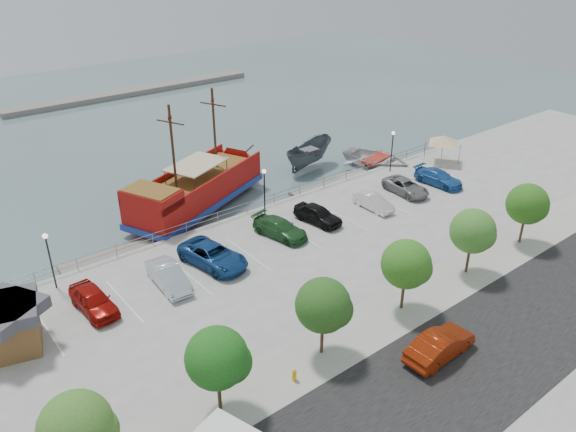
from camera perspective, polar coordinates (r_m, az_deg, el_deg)
ground at (r=45.04m, az=2.58°, el=-3.95°), size 160.00×160.00×0.00m
land_slab at (r=35.15m, az=26.63°, el=-16.93°), size 100.00×58.00×1.20m
street at (r=36.23m, az=19.78°, el=-12.61°), size 100.00×8.00×0.04m
sidewalk at (r=38.78m, az=12.41°, el=-8.55°), size 100.00×4.00×0.05m
seawall_railing at (r=49.73m, az=-3.25°, el=1.20°), size 50.00×0.06×1.00m
far_shore at (r=93.98m, az=-15.34°, el=12.10°), size 40.00×3.00×0.80m
pirate_ship at (r=53.12m, az=-8.41°, el=3.08°), size 17.69×11.15×11.06m
patrol_boat at (r=60.88m, az=2.14°, el=6.05°), size 7.54×4.38×2.75m
speedboat at (r=61.94m, az=8.98°, el=5.53°), size 7.10×8.67×1.57m
dock_west at (r=46.24m, az=-17.64°, el=-4.14°), size 7.70×2.66×0.43m
dock_mid at (r=56.13m, az=3.11°, el=2.83°), size 6.27×1.92×0.36m
dock_east at (r=60.12m, az=7.59°, el=4.32°), size 6.34×1.95×0.36m
shed at (r=37.12m, az=-26.66°, el=-9.91°), size 4.58×4.58×3.06m
canopy_tent at (r=61.58m, az=15.59°, el=7.88°), size 4.73×4.73×3.41m
street_sedan at (r=34.38m, az=15.18°, el=-12.56°), size 4.91×1.85×1.60m
fire_hydrant at (r=32.00m, az=0.64°, el=-15.81°), size 0.27×0.27×0.78m
lamp_post_left at (r=41.05m, az=-23.16°, el=-3.30°), size 0.36×0.36×4.28m
lamp_post_mid at (r=47.75m, az=-2.42°, el=3.27°), size 0.36×0.36×4.28m
lamp_post_right at (r=57.91m, az=10.56°, el=7.19°), size 0.36×0.36×4.28m
tree_a at (r=26.97m, az=-20.36°, el=-19.61°), size 3.30×3.20×5.00m
tree_b at (r=28.78m, az=-6.91°, el=-14.22°), size 3.30×3.20×5.00m
tree_c at (r=32.04m, az=3.86°, el=-9.14°), size 3.30×3.20×5.00m
tree_d at (r=36.38m, az=12.13°, el=-4.91°), size 3.30×3.20×5.00m
tree_e at (r=41.45m, az=18.43°, el=-1.56°), size 3.30×3.20×5.00m
tree_f at (r=47.02m, az=23.29°, el=1.03°), size 3.30×3.20×5.00m
parked_car_a at (r=38.86m, az=-19.16°, el=-8.09°), size 2.13×4.73×1.58m
parked_car_b at (r=39.98m, az=-12.04°, el=-6.00°), size 1.95×4.83×1.56m
parked_car_c at (r=41.79m, az=-7.62°, el=-3.99°), size 3.69×6.17×1.60m
parked_car_d at (r=45.28m, az=-0.82°, el=-1.24°), size 2.98×5.24×1.43m
parked_car_e at (r=47.44m, az=3.05°, el=0.18°), size 2.42×4.70×1.53m
parked_car_f at (r=50.34m, az=8.67°, el=1.44°), size 1.51×4.10×1.34m
parked_car_g at (r=53.90m, az=11.88°, el=2.93°), size 2.60×4.99×1.34m
parked_car_h at (r=56.53m, az=15.04°, el=3.78°), size 2.35×5.08×1.44m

